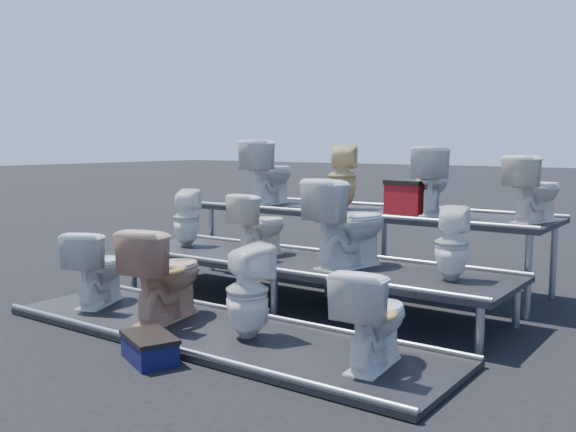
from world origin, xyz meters
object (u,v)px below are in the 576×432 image
Objects in this scene: toilet_2 at (248,291)px; step_stool at (150,350)px; toilet_5 at (260,224)px; toilet_10 at (430,181)px; toilet_8 at (269,172)px; toilet_4 at (186,218)px; red_crate at (410,199)px; toilet_6 at (349,223)px; toilet_9 at (342,177)px; toilet_7 at (452,244)px; toilet_0 at (98,267)px; toilet_3 at (373,317)px; toilet_11 at (535,189)px; toilet_1 at (165,273)px.

toilet_2 is 0.90m from step_stool.
toilet_5 is 1.91m from toilet_10.
toilet_8 is (-0.86, 1.30, 0.48)m from toilet_5.
toilet_5 is at bearing 155.95° from toilet_4.
step_stool is (-0.55, -3.34, -0.93)m from red_crate.
toilet_6 reaches higher than toilet_4.
toilet_6 is (0.18, 1.30, 0.44)m from toilet_2.
toilet_6 is at bearing 57.21° from toilet_10.
toilet_9 is 0.90m from red_crate.
toilet_8 is (-2.96, 1.30, 0.49)m from toilet_7.
toilet_4 reaches higher than toilet_0.
toilet_3 is 2.74m from toilet_11.
toilet_0 is at bearing -5.44° from toilet_3.
red_crate is (0.20, 2.59, 0.58)m from toilet_2.
toilet_8 is 1.10× the size of toilet_10.
toilet_4 reaches higher than toilet_2.
toilet_11 is (2.43, 1.30, 0.40)m from toilet_5.
toilet_7 is at bearing 98.97° from toilet_10.
toilet_2 is 1.17× the size of toilet_5.
toilet_7 is at bearing -114.18° from toilet_2.
toilet_2 is 3.24m from toilet_8.
step_stool is (0.32, -3.34, -1.15)m from toilet_9.
toilet_2 is at bearing 87.78° from step_stool.
toilet_5 is at bearing -36.94° from toilet_2.
toilet_6 is 1.90× the size of red_crate.
toilet_9 is 1.56× the size of step_stool.
red_crate reaches higher than toilet_7.
toilet_11 is (0.39, 2.60, 0.77)m from toilet_3.
step_stool is (-0.53, -2.04, -0.80)m from toilet_6.
toilet_9 is at bearing -171.19° from red_crate.
toilet_6 is 1.30m from red_crate.
toilet_11 is at bearing -144.67° from toilet_1.
toilet_1 is 1.03m from step_stool.
toilet_9 is (1.29, 1.30, 0.45)m from toilet_4.
toilet_3 is at bearing 101.70° from toilet_9.
toilet_4 is 1.34× the size of step_stool.
toilet_1 is 0.95m from toilet_2.
toilet_9 is 1.15× the size of toilet_11.
toilet_9 is (-1.81, 2.60, 0.82)m from toilet_3.
toilet_4 is at bearing 151.26° from step_stool.
toilet_11 is 1.36× the size of step_stool.
toilet_11 is at bearing 158.60° from toilet_10.
red_crate is (1.96, -0.01, -0.25)m from toilet_8.
toilet_10 is at bearing -175.63° from toilet_4.
toilet_4 is at bearing -63.08° from toilet_1.
toilet_1 is 1.13× the size of toilet_10.
toilet_4 is at bearing 13.93° from toilet_6.
toilet_7 is at bearing -159.84° from toilet_1.
toilet_5 reaches higher than toilet_2.
toilet_11 reaches higher than toilet_1.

